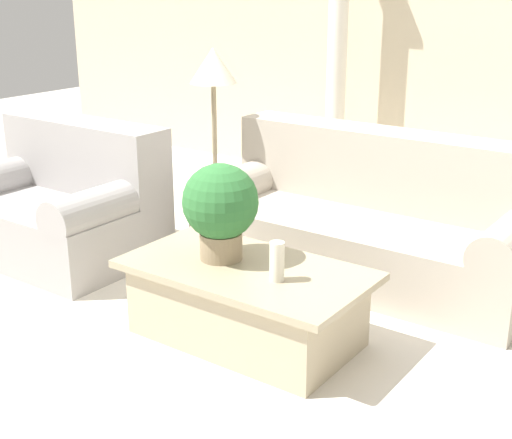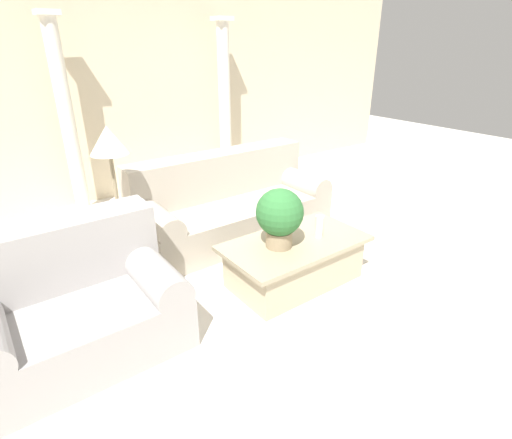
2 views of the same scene
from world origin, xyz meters
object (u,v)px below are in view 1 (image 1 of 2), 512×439
at_px(sofa_long, 370,220).
at_px(potted_plant, 220,206).
at_px(loveseat, 63,203).
at_px(floor_lamp, 213,78).
at_px(coffee_table, 246,302).

relative_size(sofa_long, potted_plant, 4.17).
xyz_separation_m(loveseat, potted_plant, (1.65, -0.29, 0.36)).
bearing_deg(potted_plant, floor_lamp, 129.82).
distance_m(loveseat, coffee_table, 1.86).
bearing_deg(potted_plant, loveseat, 169.93).
bearing_deg(coffee_table, sofa_long, 85.36).
height_order(coffee_table, potted_plant, potted_plant).
distance_m(sofa_long, loveseat, 2.14).
bearing_deg(coffee_table, floor_lamp, 134.21).
distance_m(loveseat, potted_plant, 1.71).
xyz_separation_m(sofa_long, floor_lamp, (-1.27, -0.05, 0.84)).
bearing_deg(loveseat, sofa_long, 25.89).
xyz_separation_m(sofa_long, coffee_table, (-0.10, -1.24, -0.14)).
height_order(coffee_table, floor_lamp, floor_lamp).
distance_m(sofa_long, coffee_table, 1.26).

